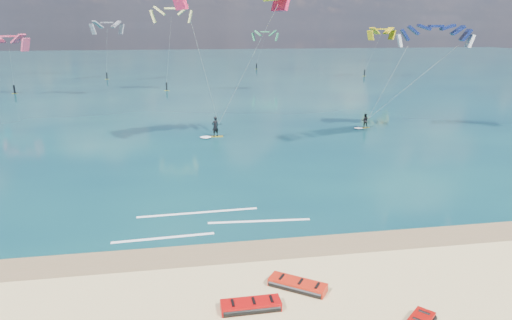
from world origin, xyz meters
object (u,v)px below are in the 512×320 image
Objects in this scene: packed_kite_left at (251,309)px; packed_kite_mid at (297,288)px; kitesurfer_far at (401,71)px; kitesurfer_main at (224,49)px.

packed_kite_mid is at bearing 26.90° from packed_kite_left.
kitesurfer_far is at bearing 92.12° from packed_kite_mid.
packed_kite_mid is 0.22× the size of kitesurfer_far.
packed_kite_mid is at bearing -139.28° from kitesurfer_far.
packed_kite_left is 0.96× the size of packed_kite_mid.
packed_kite_left is 27.38m from kitesurfer_main.
packed_kite_mid is (2.19, 1.15, 0.00)m from packed_kite_left.
kitesurfer_main is at bearing 172.24° from kitesurfer_far.
kitesurfer_main is 18.76m from kitesurfer_far.
packed_kite_mid is 33.37m from kitesurfer_far.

